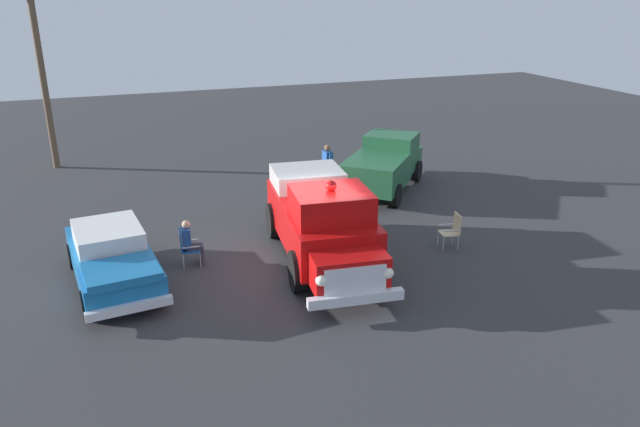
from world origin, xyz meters
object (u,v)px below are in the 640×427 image
at_px(classic_hot_rod, 112,257).
at_px(vintage_fire_truck, 322,220).
at_px(lawn_chair_by_car, 453,228).
at_px(lawn_chair_near_truck, 186,245).
at_px(spectator_standing, 327,164).
at_px(parked_pickup, 384,164).
at_px(spectator_seated, 191,241).
at_px(utility_pole, 42,74).

bearing_deg(classic_hot_rod, vintage_fire_truck, 175.01).
bearing_deg(lawn_chair_by_car, lawn_chair_near_truck, -10.97).
xyz_separation_m(lawn_chair_near_truck, spectator_standing, (-5.87, -4.79, 0.37)).
distance_m(classic_hot_rod, lawn_chair_by_car, 9.26).
relative_size(parked_pickup, lawn_chair_near_truck, 4.68).
distance_m(spectator_seated, utility_pole, 12.31).
relative_size(parked_pickup, lawn_chair_by_car, 4.68).
xyz_separation_m(classic_hot_rod, spectator_standing, (-7.74, -5.29, 0.22)).
bearing_deg(lawn_chair_near_truck, vintage_fire_truck, 164.62).
distance_m(lawn_chair_by_car, spectator_seated, 7.34).
height_order(lawn_chair_by_car, utility_pole, utility_pole).
distance_m(parked_pickup, lawn_chair_by_car, 5.47).
height_order(parked_pickup, spectator_seated, parked_pickup).
bearing_deg(vintage_fire_truck, classic_hot_rod, -4.99).
bearing_deg(spectator_standing, lawn_chair_near_truck, 39.25).
distance_m(classic_hot_rod, spectator_seated, 2.06).
distance_m(vintage_fire_truck, lawn_chair_by_car, 3.89).
relative_size(classic_hot_rod, lawn_chair_near_truck, 4.45).
height_order(lawn_chair_near_truck, spectator_standing, spectator_standing).
relative_size(vintage_fire_truck, lawn_chair_near_truck, 6.03).
bearing_deg(spectator_seated, lawn_chair_by_car, 168.94).
bearing_deg(classic_hot_rod, utility_pole, -81.42).
bearing_deg(classic_hot_rod, spectator_seated, -166.40).
bearing_deg(lawn_chair_near_truck, spectator_seated, 174.29).
relative_size(spectator_seated, utility_pole, 0.18).
xyz_separation_m(parked_pickup, lawn_chair_by_car, (0.45, 5.44, -0.40)).
height_order(classic_hot_rod, spectator_standing, spectator_standing).
relative_size(lawn_chair_near_truck, lawn_chair_by_car, 1.00).
relative_size(parked_pickup, utility_pole, 0.65).
relative_size(vintage_fire_truck, parked_pickup, 1.29).
height_order(parked_pickup, lawn_chair_by_car, parked_pickup).
xyz_separation_m(vintage_fire_truck, lawn_chair_by_car, (-3.82, 0.45, -0.61)).
height_order(parked_pickup, lawn_chair_near_truck, parked_pickup).
distance_m(lawn_chair_by_car, spectator_standing, 6.40).
bearing_deg(spectator_standing, utility_pole, -34.31).
bearing_deg(parked_pickup, lawn_chair_by_car, 85.26).
height_order(vintage_fire_truck, lawn_chair_near_truck, vintage_fire_truck).
xyz_separation_m(spectator_seated, spectator_standing, (-5.74, -4.81, 0.27)).
distance_m(lawn_chair_near_truck, utility_pole, 12.29).
bearing_deg(classic_hot_rod, lawn_chair_near_truck, -165.11).
relative_size(spectator_seated, spectator_standing, 0.77).
bearing_deg(spectator_standing, classic_hot_rod, 34.36).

